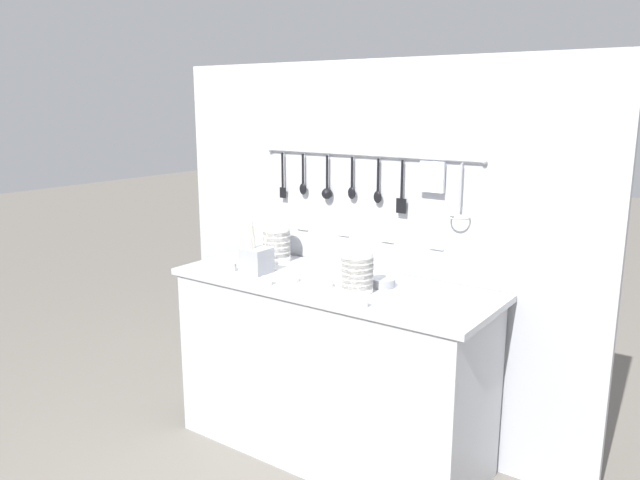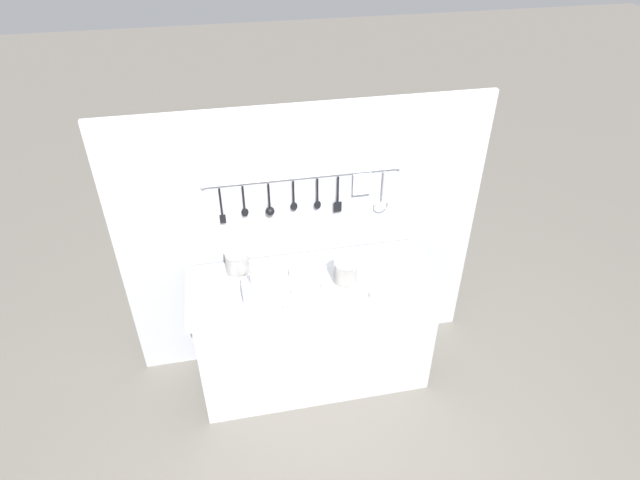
# 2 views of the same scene
# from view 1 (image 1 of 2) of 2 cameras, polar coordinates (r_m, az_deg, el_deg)

# --- Properties ---
(ground_plane) EXTENTS (20.00, 20.00, 0.00)m
(ground_plane) POSITION_cam_1_polar(r_m,az_deg,el_deg) (3.28, 0.97, -18.63)
(ground_plane) COLOR #666059
(counter) EXTENTS (1.56, 0.57, 0.88)m
(counter) POSITION_cam_1_polar(r_m,az_deg,el_deg) (3.07, 1.00, -11.61)
(counter) COLOR #ADAFB5
(counter) RESTS_ON ground
(back_wall) EXTENTS (2.36, 0.11, 1.89)m
(back_wall) POSITION_cam_1_polar(r_m,az_deg,el_deg) (3.16, 4.33, -1.15)
(back_wall) COLOR #A8AAB2
(back_wall) RESTS_ON ground
(bowl_stack_back_corner) EXTENTS (0.14, 0.14, 0.19)m
(bowl_stack_back_corner) POSITION_cam_1_polar(r_m,az_deg,el_deg) (3.28, -3.99, -0.27)
(bowl_stack_back_corner) COLOR white
(bowl_stack_back_corner) RESTS_ON counter
(bowl_stack_nested_right) EXTENTS (0.14, 0.14, 0.18)m
(bowl_stack_nested_right) POSITION_cam_1_polar(r_m,az_deg,el_deg) (2.74, 3.41, -2.88)
(bowl_stack_nested_right) COLOR white
(bowl_stack_nested_right) RESTS_ON counter
(plate_stack) EXTENTS (0.23, 0.23, 0.05)m
(plate_stack) POSITION_cam_1_polar(r_m,az_deg,el_deg) (2.96, 1.07, -3.02)
(plate_stack) COLOR white
(plate_stack) RESTS_ON counter
(steel_mixing_bowl) EXTENTS (0.12, 0.12, 0.04)m
(steel_mixing_bowl) POSITION_cam_1_polar(r_m,az_deg,el_deg) (2.85, 5.78, -3.86)
(steel_mixing_bowl) COLOR #93969E
(steel_mixing_bowl) RESTS_ON counter
(cutlery_caddy) EXTENTS (0.13, 0.13, 0.25)m
(cutlery_caddy) POSITION_cam_1_polar(r_m,az_deg,el_deg) (3.06, -5.84, -1.84)
(cutlery_caddy) COLOR #93969E
(cutlery_caddy) RESTS_ON counter
(cup_front_right) EXTENTS (0.05, 0.05, 0.04)m
(cup_front_right) POSITION_cam_1_polar(r_m,az_deg,el_deg) (3.12, -8.06, -2.44)
(cup_front_right) COLOR white
(cup_front_right) RESTS_ON counter
(cup_by_caddy) EXTENTS (0.05, 0.05, 0.04)m
(cup_by_caddy) POSITION_cam_1_polar(r_m,az_deg,el_deg) (2.80, 0.73, -4.04)
(cup_by_caddy) COLOR white
(cup_by_caddy) RESTS_ON counter
(cup_mid_row) EXTENTS (0.05, 0.05, 0.04)m
(cup_mid_row) POSITION_cam_1_polar(r_m,az_deg,el_deg) (2.56, 3.86, -5.73)
(cup_mid_row) COLOR white
(cup_mid_row) RESTS_ON counter
(cup_centre) EXTENTS (0.05, 0.05, 0.04)m
(cup_centre) POSITION_cam_1_polar(r_m,az_deg,el_deg) (2.90, -2.47, -3.49)
(cup_centre) COLOR white
(cup_centre) RESTS_ON counter
(cup_edge_far) EXTENTS (0.05, 0.05, 0.04)m
(cup_edge_far) POSITION_cam_1_polar(r_m,az_deg,el_deg) (2.86, -4.89, -3.75)
(cup_edge_far) COLOR white
(cup_edge_far) RESTS_ON counter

